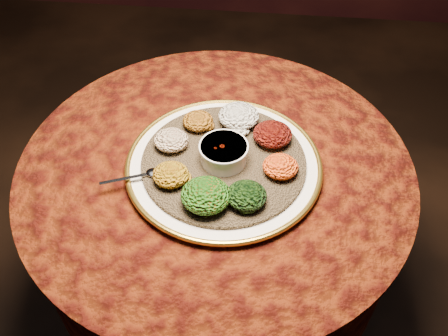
# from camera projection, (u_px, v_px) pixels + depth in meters

# --- Properties ---
(table) EXTENTS (0.96, 0.96, 0.73)m
(table) POSITION_uv_depth(u_px,v_px,m) (216.00, 210.00, 1.34)
(table) COLOR black
(table) RESTS_ON ground
(platter) EXTENTS (0.54, 0.54, 0.02)m
(platter) POSITION_uv_depth(u_px,v_px,m) (224.00, 165.00, 1.19)
(platter) COLOR white
(platter) RESTS_ON table
(injera) EXTENTS (0.50, 0.50, 0.01)m
(injera) POSITION_uv_depth(u_px,v_px,m) (224.00, 162.00, 1.18)
(injera) COLOR brown
(injera) RESTS_ON platter
(stew_bowl) EXTENTS (0.12, 0.12, 0.05)m
(stew_bowl) POSITION_uv_depth(u_px,v_px,m) (224.00, 152.00, 1.16)
(stew_bowl) COLOR silver
(stew_bowl) RESTS_ON injera
(spoon) EXTENTS (0.14, 0.07, 0.01)m
(spoon) POSITION_uv_depth(u_px,v_px,m) (150.00, 174.00, 1.14)
(spoon) COLOR silver
(spoon) RESTS_ON injera
(portion_ayib) EXTENTS (0.10, 0.10, 0.05)m
(portion_ayib) POSITION_uv_depth(u_px,v_px,m) (239.00, 116.00, 1.25)
(portion_ayib) COLOR silver
(portion_ayib) RESTS_ON injera
(portion_kitfo) EXTENTS (0.10, 0.09, 0.05)m
(portion_kitfo) POSITION_uv_depth(u_px,v_px,m) (272.00, 134.00, 1.20)
(portion_kitfo) COLOR black
(portion_kitfo) RESTS_ON injera
(portion_tikil) EXTENTS (0.08, 0.08, 0.04)m
(portion_tikil) POSITION_uv_depth(u_px,v_px,m) (280.00, 166.00, 1.14)
(portion_tikil) COLOR #C98010
(portion_tikil) RESTS_ON injera
(portion_gomen) EXTENTS (0.09, 0.08, 0.04)m
(portion_gomen) POSITION_uv_depth(u_px,v_px,m) (246.00, 195.00, 1.08)
(portion_gomen) COLOR black
(portion_gomen) RESTS_ON injera
(portion_mixveg) EXTENTS (0.11, 0.10, 0.05)m
(portion_mixveg) POSITION_uv_depth(u_px,v_px,m) (206.00, 195.00, 1.07)
(portion_mixveg) COLOR maroon
(portion_mixveg) RESTS_ON injera
(portion_kik) EXTENTS (0.08, 0.08, 0.04)m
(portion_kik) POSITION_uv_depth(u_px,v_px,m) (171.00, 175.00, 1.12)
(portion_kik) COLOR #9C740D
(portion_kik) RESTS_ON injera
(portion_timatim) EXTENTS (0.08, 0.08, 0.04)m
(portion_timatim) POSITION_uv_depth(u_px,v_px,m) (171.00, 140.00, 1.20)
(portion_timatim) COLOR maroon
(portion_timatim) RESTS_ON injera
(portion_shiro) EXTENTS (0.08, 0.07, 0.04)m
(portion_shiro) POSITION_uv_depth(u_px,v_px,m) (198.00, 121.00, 1.24)
(portion_shiro) COLOR #934E11
(portion_shiro) RESTS_ON injera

